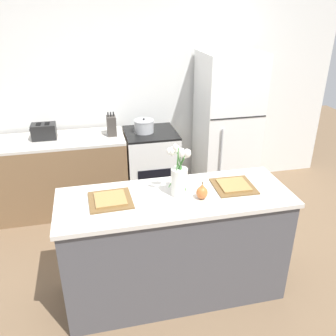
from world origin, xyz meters
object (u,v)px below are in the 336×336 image
object	(u,v)px
stove_range	(151,166)
plate_setting_left	(110,200)
refrigerator	(227,127)
flower_vase	(179,176)
plate_setting_right	(234,186)
pear_figurine	(202,192)
cooking_pot	(144,126)
toaster	(44,131)
knife_block	(112,126)

from	to	relation	value
stove_range	plate_setting_left	distance (m)	1.75
refrigerator	flower_vase	world-z (taller)	refrigerator
plate_setting_left	plate_setting_right	distance (m)	0.98
pear_figurine	cooking_pot	world-z (taller)	pear_figurine
pear_figurine	plate_setting_right	distance (m)	0.33
pear_figurine	stove_range	bearing A→B (deg)	92.88
stove_range	cooking_pot	bearing A→B (deg)	173.13
stove_range	refrigerator	xyz separation A→B (m)	(0.95, 0.00, 0.44)
refrigerator	cooking_pot	size ratio (longest dim) A/B	7.68
pear_figurine	plate_setting_left	bearing A→B (deg)	170.06
toaster	stove_range	bearing A→B (deg)	-2.15
stove_range	plate_setting_left	xyz separation A→B (m)	(-0.59, -1.56, 0.51)
knife_block	flower_vase	bearing A→B (deg)	-76.49
stove_range	toaster	bearing A→B (deg)	177.85
cooking_pot	pear_figurine	bearing A→B (deg)	-84.62
stove_range	cooking_pot	distance (m)	0.53
toaster	refrigerator	bearing A→B (deg)	-1.17
stove_range	pear_figurine	xyz separation A→B (m)	(0.08, -1.68, 0.55)
stove_range	plate_setting_left	size ratio (longest dim) A/B	2.75
toaster	plate_setting_right	bearing A→B (deg)	-45.54
toaster	plate_setting_left	bearing A→B (deg)	-69.59
flower_vase	knife_block	world-z (taller)	flower_vase
refrigerator	flower_vase	xyz separation A→B (m)	(-1.02, -1.59, 0.22)
refrigerator	cooking_pot	distance (m)	1.03
refrigerator	plate_setting_right	bearing A→B (deg)	-109.71
flower_vase	knife_block	bearing A→B (deg)	103.51
pear_figurine	cooking_pot	size ratio (longest dim) A/B	0.62
refrigerator	cooking_pot	bearing A→B (deg)	179.54
refrigerator	plate_setting_right	distance (m)	1.66
plate_setting_left	plate_setting_right	xyz separation A→B (m)	(0.98, 0.00, 0.00)
plate_setting_right	knife_block	distance (m)	1.77
cooking_pot	knife_block	world-z (taller)	knife_block
stove_range	plate_setting_right	xyz separation A→B (m)	(0.39, -1.56, 0.51)
flower_vase	cooking_pot	world-z (taller)	flower_vase
refrigerator	cooking_pot	xyz separation A→B (m)	(-1.02, 0.01, 0.08)
stove_range	knife_block	distance (m)	0.72
plate_setting_left	refrigerator	bearing A→B (deg)	45.44
plate_setting_right	toaster	world-z (taller)	toaster
refrigerator	pear_figurine	bearing A→B (deg)	-117.22
stove_range	toaster	distance (m)	1.30
knife_block	plate_setting_left	bearing A→B (deg)	-95.22
pear_figurine	plate_setting_left	size ratio (longest dim) A/B	0.44
plate_setting_left	toaster	world-z (taller)	toaster
pear_figurine	cooking_pot	xyz separation A→B (m)	(-0.16, 1.69, -0.03)
pear_figurine	toaster	size ratio (longest dim) A/B	0.51
flower_vase	knife_block	size ratio (longest dim) A/B	1.62
refrigerator	pear_figurine	world-z (taller)	refrigerator
plate_setting_right	toaster	bearing A→B (deg)	134.46
refrigerator	knife_block	size ratio (longest dim) A/B	6.57
pear_figurine	toaster	distance (m)	2.14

